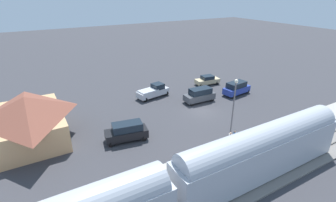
{
  "coord_description": "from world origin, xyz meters",
  "views": [
    {
      "loc": [
        -26.77,
        21.02,
        16.41
      ],
      "look_at": [
        3.6,
        3.61,
        1.0
      ],
      "focal_mm": 27.29,
      "sensor_mm": 36.0,
      "label": 1
    }
  ],
  "objects_px": {
    "station_building": "(28,117)",
    "pedestrian_on_platform": "(230,138)",
    "suv_blue": "(237,88)",
    "pickup_silver": "(153,91)",
    "sedan_tan": "(207,80)",
    "suv_black": "(127,131)",
    "light_pole_near_platform": "(234,101)",
    "pedestrian_waiting_far": "(235,136)",
    "suv_charcoal": "(200,95)"
  },
  "relations": [
    {
      "from": "suv_charcoal",
      "to": "suv_blue",
      "type": "bearing_deg",
      "value": -95.04
    },
    {
      "from": "sedan_tan",
      "to": "suv_black",
      "type": "bearing_deg",
      "value": 117.76
    },
    {
      "from": "suv_black",
      "to": "pedestrian_waiting_far",
      "type": "bearing_deg",
      "value": -125.85
    },
    {
      "from": "station_building",
      "to": "sedan_tan",
      "type": "xyz_separation_m",
      "value": [
        4.6,
        -29.7,
        -1.92
      ]
    },
    {
      "from": "suv_black",
      "to": "suv_charcoal",
      "type": "bearing_deg",
      "value": -70.94
    },
    {
      "from": "pedestrian_on_platform",
      "to": "pickup_silver",
      "type": "distance_m",
      "value": 17.43
    },
    {
      "from": "pickup_silver",
      "to": "sedan_tan",
      "type": "distance_m",
      "value": 11.44
    },
    {
      "from": "sedan_tan",
      "to": "suv_charcoal",
      "type": "height_order",
      "value": "suv_charcoal"
    },
    {
      "from": "light_pole_near_platform",
      "to": "station_building",
      "type": "bearing_deg",
      "value": 61.92
    },
    {
      "from": "pedestrian_waiting_far",
      "to": "suv_blue",
      "type": "xyz_separation_m",
      "value": [
        11.49,
        -11.26,
        -0.13
      ]
    },
    {
      "from": "station_building",
      "to": "suv_blue",
      "type": "relative_size",
      "value": 2.24
    },
    {
      "from": "station_building",
      "to": "suv_blue",
      "type": "xyz_separation_m",
      "value": [
        -1.72,
        -30.92,
        -1.65
      ]
    },
    {
      "from": "pedestrian_on_platform",
      "to": "station_building",
      "type": "bearing_deg",
      "value": 55.18
    },
    {
      "from": "suv_blue",
      "to": "sedan_tan",
      "type": "relative_size",
      "value": 1.09
    },
    {
      "from": "pedestrian_waiting_far",
      "to": "station_building",
      "type": "bearing_deg",
      "value": 56.11
    },
    {
      "from": "sedan_tan",
      "to": "pickup_silver",
      "type": "bearing_deg",
      "value": 91.96
    },
    {
      "from": "station_building",
      "to": "light_pole_near_platform",
      "type": "distance_m",
      "value": 23.86
    },
    {
      "from": "pedestrian_on_platform",
      "to": "pedestrian_waiting_far",
      "type": "bearing_deg",
      "value": -90.42
    },
    {
      "from": "suv_black",
      "to": "suv_charcoal",
      "type": "distance_m",
      "value": 14.93
    },
    {
      "from": "pedestrian_waiting_far",
      "to": "suv_black",
      "type": "distance_m",
      "value": 12.37
    },
    {
      "from": "pedestrian_waiting_far",
      "to": "pickup_silver",
      "type": "distance_m",
      "value": 17.47
    },
    {
      "from": "station_building",
      "to": "pedestrian_on_platform",
      "type": "xyz_separation_m",
      "value": [
        -13.2,
        -18.98,
        -1.52
      ]
    },
    {
      "from": "suv_blue",
      "to": "suv_charcoal",
      "type": "xyz_separation_m",
      "value": [
        0.63,
        7.18,
        0.0
      ]
    },
    {
      "from": "pedestrian_waiting_far",
      "to": "suv_charcoal",
      "type": "distance_m",
      "value": 12.79
    },
    {
      "from": "suv_blue",
      "to": "suv_black",
      "type": "relative_size",
      "value": 0.99
    },
    {
      "from": "suv_black",
      "to": "pedestrian_on_platform",
      "type": "bearing_deg",
      "value": -127.75
    },
    {
      "from": "pedestrian_on_platform",
      "to": "suv_blue",
      "type": "distance_m",
      "value": 16.56
    },
    {
      "from": "suv_blue",
      "to": "light_pole_near_platform",
      "type": "height_order",
      "value": "light_pole_near_platform"
    },
    {
      "from": "station_building",
      "to": "pedestrian_on_platform",
      "type": "distance_m",
      "value": 23.17
    },
    {
      "from": "light_pole_near_platform",
      "to": "sedan_tan",
      "type": "bearing_deg",
      "value": -28.84
    },
    {
      "from": "pickup_silver",
      "to": "light_pole_near_platform",
      "type": "relative_size",
      "value": 0.79
    },
    {
      "from": "station_building",
      "to": "pickup_silver",
      "type": "relative_size",
      "value": 2.02
    },
    {
      "from": "suv_black",
      "to": "sedan_tan",
      "type": "xyz_separation_m",
      "value": [
        10.56,
        -20.07,
        -0.27
      ]
    },
    {
      "from": "pedestrian_on_platform",
      "to": "suv_black",
      "type": "height_order",
      "value": "suv_black"
    },
    {
      "from": "suv_blue",
      "to": "suv_black",
      "type": "xyz_separation_m",
      "value": [
        -4.24,
        21.29,
        0.0
      ]
    },
    {
      "from": "suv_black",
      "to": "suv_blue",
      "type": "bearing_deg",
      "value": -78.73
    },
    {
      "from": "pickup_silver",
      "to": "suv_charcoal",
      "type": "height_order",
      "value": "suv_charcoal"
    },
    {
      "from": "pedestrian_on_platform",
      "to": "pickup_silver",
      "type": "relative_size",
      "value": 0.3
    },
    {
      "from": "suv_blue",
      "to": "sedan_tan",
      "type": "height_order",
      "value": "suv_blue"
    },
    {
      "from": "suv_charcoal",
      "to": "pedestrian_on_platform",
      "type": "bearing_deg",
      "value": 158.54
    },
    {
      "from": "sedan_tan",
      "to": "light_pole_near_platform",
      "type": "xyz_separation_m",
      "value": [
        -15.8,
        8.7,
        3.7
      ]
    },
    {
      "from": "suv_charcoal",
      "to": "pickup_silver",
      "type": "bearing_deg",
      "value": 45.99
    },
    {
      "from": "pedestrian_waiting_far",
      "to": "pickup_silver",
      "type": "height_order",
      "value": "pickup_silver"
    },
    {
      "from": "sedan_tan",
      "to": "light_pole_near_platform",
      "type": "distance_m",
      "value": 18.41
    },
    {
      "from": "pedestrian_on_platform",
      "to": "pedestrian_waiting_far",
      "type": "height_order",
      "value": "same"
    },
    {
      "from": "pickup_silver",
      "to": "light_pole_near_platform",
      "type": "xyz_separation_m",
      "value": [
        -15.41,
        -2.73,
        3.55
      ]
    },
    {
      "from": "sedan_tan",
      "to": "light_pole_near_platform",
      "type": "bearing_deg",
      "value": 151.16
    },
    {
      "from": "pedestrian_on_platform",
      "to": "pedestrian_waiting_far",
      "type": "relative_size",
      "value": 1.0
    },
    {
      "from": "pedestrian_waiting_far",
      "to": "light_pole_near_platform",
      "type": "bearing_deg",
      "value": -33.75
    },
    {
      "from": "station_building",
      "to": "light_pole_near_platform",
      "type": "height_order",
      "value": "light_pole_near_platform"
    }
  ]
}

